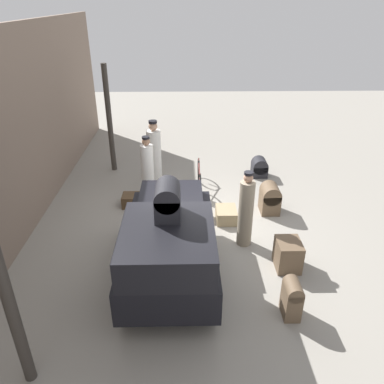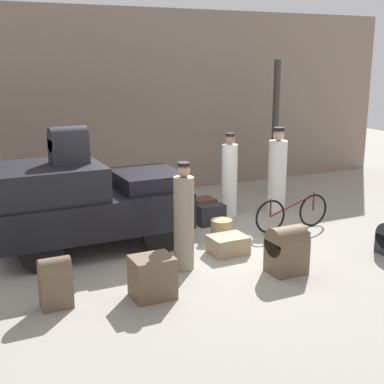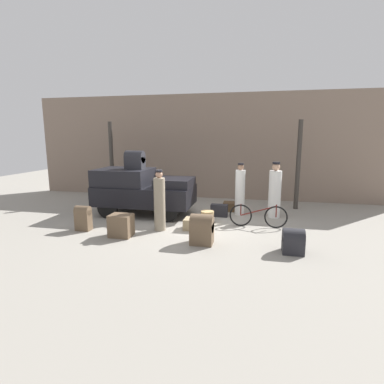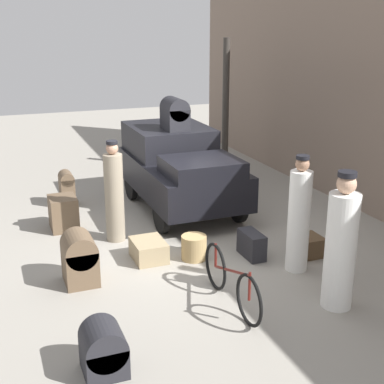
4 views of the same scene
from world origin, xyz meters
name	(u,v)px [view 1 (image 1 of 4)]	position (x,y,z in m)	size (l,w,h in m)	color
ground_plane	(201,231)	(0.00, 0.00, 0.00)	(30.00, 30.00, 0.00)	gray
station_building_facade	(7,143)	(0.00, 4.08, 2.25)	(16.00, 0.15, 4.50)	gray
canopy_pillar_left	(6,291)	(-3.81, 2.65, 1.65)	(0.17, 0.17, 3.30)	#38332D
canopy_pillar_right	(109,120)	(3.69, 2.65, 1.65)	(0.17, 0.17, 3.30)	#38332D
truck	(170,242)	(-1.70, 0.66, 0.88)	(3.35, 1.69, 1.59)	black
bicycle	(199,177)	(2.29, -0.06, 0.35)	(1.71, 0.04, 0.72)	black
wicker_basket	(198,209)	(0.73, 0.03, 0.20)	(0.41, 0.41, 0.39)	tan
conductor_in_dark_uniform	(148,171)	(1.66, 1.35, 0.84)	(0.33, 0.33, 1.80)	white
porter_standing_middle	(246,212)	(-0.51, -0.95, 0.82)	(0.33, 0.33, 1.77)	gray
porter_lifting_near_truck	(154,154)	(2.82, 1.25, 0.86)	(0.41, 0.41, 1.87)	white
trunk_umber_medium	(226,215)	(0.49, -0.66, 0.16)	(0.64, 0.50, 0.32)	#9E8966
trunk_wicker_pale	(163,204)	(0.99, 0.93, 0.21)	(0.57, 0.26, 0.42)	#232328
trunk_barrel_dark	(259,167)	(3.10, -1.95, 0.28)	(0.49, 0.46, 0.59)	#232328
suitcase_tan_flat	(292,298)	(-2.68, -1.45, 0.39)	(0.43, 0.28, 0.73)	brown
suitcase_black_upright	(288,255)	(-1.36, -1.72, 0.31)	(0.60, 0.48, 0.61)	brown
trunk_large_brown	(270,198)	(0.90, -1.81, 0.40)	(0.57, 0.47, 0.77)	brown
suitcase_small_leather	(131,200)	(1.27, 1.80, 0.16)	(0.46, 0.45, 0.32)	#4C3823
trunk_on_truck_roof	(168,200)	(-1.91, 0.66, 1.91)	(0.63, 0.43, 0.63)	#232328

